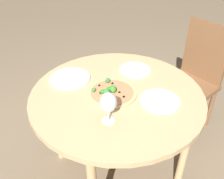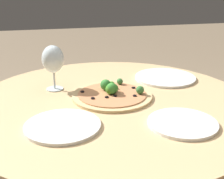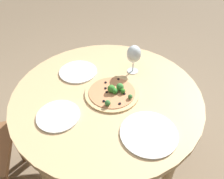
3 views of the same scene
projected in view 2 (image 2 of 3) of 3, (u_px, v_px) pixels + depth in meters
The scene contains 6 objects.
dining_table at pixel (112, 119), 1.15m from camera, with size 1.04×1.04×0.72m.
pizza at pixel (112, 94), 1.15m from camera, with size 0.30×0.30×0.06m.
wine_glass at pixel (53, 60), 1.19m from camera, with size 0.09×0.09×0.18m.
plate_near at pixel (182, 123), 0.94m from camera, with size 0.21×0.21×0.01m.
plate_far at pixel (63, 126), 0.93m from camera, with size 0.23×0.23×0.01m.
plate_side at pixel (165, 77), 1.36m from camera, with size 0.26×0.26×0.01m.
Camera 2 is at (-1.02, 0.22, 1.15)m, focal length 50.00 mm.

